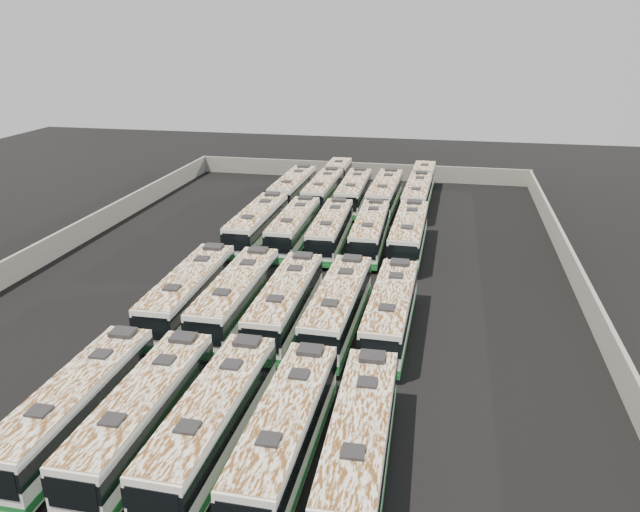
{
  "coord_description": "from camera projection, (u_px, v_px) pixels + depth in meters",
  "views": [
    {
      "loc": [
        11.6,
        -46.83,
        19.64
      ],
      "look_at": [
        1.79,
        0.97,
        1.6
      ],
      "focal_mm": 35.0,
      "sensor_mm": 36.0,
      "label": 1
    }
  ],
  "objects": [
    {
      "name": "bus_midfront_left",
      "position": [
        237.0,
        297.0,
        43.58
      ],
      "size": [
        2.7,
        12.73,
        3.59
      ],
      "rotation": [
        0.0,
        0.0,
        0.0
      ],
      "color": "silver",
      "rests_on": "ground"
    },
    {
      "name": "bus_back_center",
      "position": [
        354.0,
        192.0,
        71.08
      ],
      "size": [
        2.81,
        12.55,
        3.53
      ],
      "rotation": [
        0.0,
        0.0,
        0.01
      ],
      "color": "silver",
      "rests_on": "ground"
    },
    {
      "name": "bus_front_far_left",
      "position": [
        77.0,
        406.0,
        31.19
      ],
      "size": [
        2.6,
        12.23,
        3.45
      ],
      "rotation": [
        0.0,
        0.0,
        0.0
      ],
      "color": "silver",
      "rests_on": "ground"
    },
    {
      "name": "bus_back_far_left",
      "position": [
        293.0,
        189.0,
        72.41
      ],
      "size": [
        2.8,
        12.71,
        3.58
      ],
      "rotation": [
        0.0,
        0.0,
        -0.01
      ],
      "color": "silver",
      "rests_on": "ground"
    },
    {
      "name": "bus_front_center",
      "position": [
        213.0,
        420.0,
        30.01
      ],
      "size": [
        2.88,
        12.5,
        3.51
      ],
      "rotation": [
        0.0,
        0.0,
        -0.02
      ],
      "color": "silver",
      "rests_on": "ground"
    },
    {
      "name": "bus_front_left",
      "position": [
        144.0,
        414.0,
        30.56
      ],
      "size": [
        2.61,
        12.29,
        3.46
      ],
      "rotation": [
        0.0,
        0.0,
        -0.0
      ],
      "color": "silver",
      "rests_on": "ground"
    },
    {
      "name": "bus_back_right",
      "position": [
        385.0,
        194.0,
        70.32
      ],
      "size": [
        2.96,
        12.87,
        3.61
      ],
      "rotation": [
        0.0,
        0.0,
        -0.02
      ],
      "color": "silver",
      "rests_on": "ground"
    },
    {
      "name": "bus_midback_right",
      "position": [
        370.0,
        232.0,
        57.57
      ],
      "size": [
        2.87,
        12.34,
        3.46
      ],
      "rotation": [
        0.0,
        0.0,
        0.02
      ],
      "color": "silver",
      "rests_on": "ground"
    },
    {
      "name": "bus_back_left",
      "position": [
        329.0,
        185.0,
        74.78
      ],
      "size": [
        2.66,
        18.98,
        3.44
      ],
      "rotation": [
        0.0,
        0.0,
        -0.0
      ],
      "color": "silver",
      "rests_on": "ground"
    },
    {
      "name": "bus_midback_center",
      "position": [
        331.0,
        230.0,
        58.07
      ],
      "size": [
        2.89,
        12.29,
        3.45
      ],
      "rotation": [
        0.0,
        0.0,
        0.02
      ],
      "color": "silver",
      "rests_on": "ground"
    },
    {
      "name": "bus_midback_far_right",
      "position": [
        409.0,
        234.0,
        56.66
      ],
      "size": [
        2.88,
        12.82,
        3.61
      ],
      "rotation": [
        0.0,
        0.0,
        -0.01
      ],
      "color": "silver",
      "rests_on": "ground"
    },
    {
      "name": "bus_midfront_right",
      "position": [
        338.0,
        307.0,
        42.03
      ],
      "size": [
        2.91,
        12.67,
        3.56
      ],
      "rotation": [
        0.0,
        0.0,
        -0.02
      ],
      "color": "silver",
      "rests_on": "ground"
    },
    {
      "name": "bus_midfront_center",
      "position": [
        286.0,
        303.0,
        42.73
      ],
      "size": [
        2.67,
        12.47,
        3.51
      ],
      "rotation": [
        0.0,
        0.0,
        0.0
      ],
      "color": "silver",
      "rests_on": "ground"
    },
    {
      "name": "bus_back_far_right",
      "position": [
        420.0,
        189.0,
        72.78
      ],
      "size": [
        3.05,
        19.02,
        3.44
      ],
      "rotation": [
        0.0,
        0.0,
        -0.03
      ],
      "color": "silver",
      "rests_on": "ground"
    },
    {
      "name": "bus_midfront_far_left",
      "position": [
        189.0,
        293.0,
        44.28
      ],
      "size": [
        2.94,
        12.78,
        3.59
      ],
      "rotation": [
        0.0,
        0.0,
        0.02
      ],
      "color": "silver",
      "rests_on": "ground"
    },
    {
      "name": "bus_midfront_far_right",
      "position": [
        391.0,
        311.0,
        41.49
      ],
      "size": [
        2.84,
        12.41,
        3.49
      ],
      "rotation": [
        0.0,
        0.0,
        -0.02
      ],
      "color": "silver",
      "rests_on": "ground"
    },
    {
      "name": "bus_midback_far_left",
      "position": [
        257.0,
        224.0,
        59.52
      ],
      "size": [
        2.75,
        12.79,
        3.6
      ],
      "rotation": [
        0.0,
        0.0,
        -0.0
      ],
      "color": "silver",
      "rests_on": "ground"
    },
    {
      "name": "perimeter_wall",
      "position": [
        296.0,
        264.0,
        51.64
      ],
      "size": [
        45.2,
        73.2,
        2.2
      ],
      "color": "slate",
      "rests_on": "ground"
    },
    {
      "name": "bus_front_right",
      "position": [
        286.0,
        431.0,
        29.25
      ],
      "size": [
        2.7,
        12.28,
        3.46
      ],
      "rotation": [
        0.0,
        0.0,
        -0.01
      ],
      "color": "silver",
      "rests_on": "ground"
    },
    {
      "name": "bus_front_far_right",
      "position": [
        360.0,
        442.0,
        28.48
      ],
      "size": [
        2.89,
        12.4,
        3.48
      ],
      "rotation": [
        0.0,
        0.0,
        0.02
      ],
      "color": "silver",
      "rests_on": "ground"
    },
    {
      "name": "bus_midback_left",
      "position": [
        294.0,
        227.0,
        58.89
      ],
      "size": [
        2.66,
        12.25,
        3.45
      ],
      "rotation": [
        0.0,
        0.0,
        0.01
      ],
      "color": "silver",
      "rests_on": "ground"
    },
    {
      "name": "ground",
      "position": [
        297.0,
        276.0,
        52.02
      ],
      "size": [
        140.0,
        140.0,
        0.0
      ],
      "primitive_type": "plane",
      "color": "black",
      "rests_on": "ground"
    }
  ]
}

